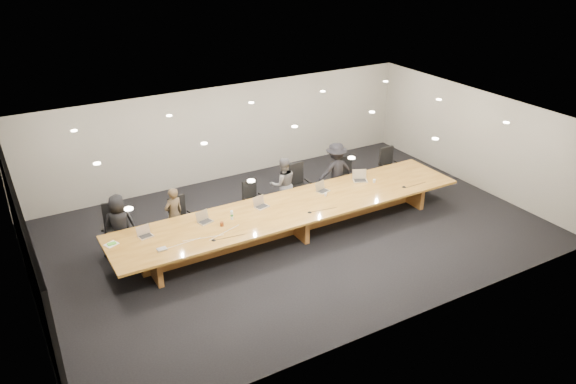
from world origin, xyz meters
name	(u,v)px	position (x,y,z in m)	size (l,w,h in m)	color
ground	(294,233)	(0.00, 0.00, 0.00)	(12.00, 12.00, 0.00)	black
back_wall	(225,133)	(0.00, 4.00, 1.40)	(12.00, 0.02, 2.80)	beige
left_wall_panel	(25,247)	(-5.94, 0.00, 1.37)	(0.08, 7.84, 2.74)	black
conference_table	(294,214)	(0.00, 0.00, 0.52)	(9.00, 1.80, 0.75)	brown
chair_far_left	(115,229)	(-4.00, 1.33, 0.59)	(0.60, 0.60, 1.17)	black
chair_left	(182,218)	(-2.45, 1.17, 0.53)	(0.54, 0.54, 1.06)	black
chair_mid_left	(255,200)	(-0.47, 1.21, 0.52)	(0.53, 0.53, 1.04)	black
chair_mid_right	(299,186)	(0.88, 1.24, 0.59)	(0.61, 0.61, 1.19)	black
chair_right	(347,175)	(2.54, 1.34, 0.51)	(0.52, 0.52, 1.02)	black
chair_far_right	(390,166)	(3.93, 1.17, 0.55)	(0.56, 0.56, 1.10)	black
person_a	(120,225)	(-3.92, 1.16, 0.74)	(0.73, 0.47, 1.48)	black
person_b	(174,214)	(-2.63, 1.19, 0.67)	(0.49, 0.32, 1.35)	#3F3322
person_c	(283,184)	(0.39, 1.24, 0.74)	(0.72, 0.56, 1.48)	#4E4D4F
person_d	(336,171)	(2.02, 1.17, 0.81)	(1.04, 0.60, 1.61)	black
laptop_a	(145,232)	(-3.57, 0.33, 0.87)	(0.30, 0.22, 0.24)	#C5AF97
laptop_b	(205,217)	(-2.18, 0.30, 0.88)	(0.33, 0.24, 0.26)	tan
laptop_c	(262,202)	(-0.71, 0.34, 0.88)	(0.33, 0.24, 0.26)	tan
laptop_d	(323,187)	(1.06, 0.33, 0.88)	(0.32, 0.23, 0.25)	tan
laptop_e	(360,176)	(2.27, 0.39, 0.90)	(0.37, 0.27, 0.29)	#C5B696
water_bottle	(232,215)	(-1.60, 0.13, 0.86)	(0.07, 0.07, 0.21)	silver
amber_mug	(222,224)	(-1.93, -0.05, 0.80)	(0.08, 0.08, 0.10)	#692E12
paper_cup_near	(326,194)	(0.97, 0.09, 0.79)	(0.07, 0.07, 0.08)	beige
paper_cup_far	(374,181)	(2.53, 0.13, 0.79)	(0.08, 0.08, 0.09)	silver
notepad	(111,244)	(-4.30, 0.37, 0.76)	(0.26, 0.21, 0.02)	white
lime_gadget	(112,244)	(-4.30, 0.35, 0.78)	(0.18, 0.10, 0.03)	#52B630
av_box	(162,249)	(-3.44, -0.37, 0.77)	(0.20, 0.15, 0.03)	#A9A9AD
mic_left	(214,240)	(-2.35, -0.55, 0.76)	(0.10, 0.10, 0.03)	black
mic_center	(310,212)	(0.14, -0.48, 0.76)	(0.10, 0.10, 0.03)	black
mic_right	(404,187)	(3.02, -0.49, 0.76)	(0.11, 0.11, 0.03)	black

